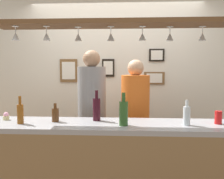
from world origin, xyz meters
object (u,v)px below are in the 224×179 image
at_px(bottle_champagne_green, 124,113).
at_px(bottle_wine_dark_red, 97,109).
at_px(person_left_grey_shirt, 92,108).
at_px(bottle_beer_amber_tall, 20,113).
at_px(drink_can, 218,117).
at_px(bottle_beer_brown_stubby, 55,114).
at_px(bottle_soda_clear, 187,115).
at_px(picture_frame_upper_small, 157,55).
at_px(picture_frame_caricature, 69,71).
at_px(picture_frame_lower_pair, 154,78).
at_px(cupcake, 6,116).
at_px(person_right_orange_shirt, 135,114).
at_px(picture_frame_crest, 108,68).

bearing_deg(bottle_champagne_green, bottle_wine_dark_red, 143.18).
distance_m(person_left_grey_shirt, bottle_beer_amber_tall, 0.95).
bearing_deg(person_left_grey_shirt, bottle_beer_amber_tall, -126.56).
height_order(person_left_grey_shirt, drink_can, person_left_grey_shirt).
distance_m(person_left_grey_shirt, drink_can, 1.44).
height_order(bottle_champagne_green, drink_can, bottle_champagne_green).
distance_m(bottle_beer_amber_tall, bottle_beer_brown_stubby, 0.32).
bearing_deg(bottle_beer_amber_tall, bottle_champagne_green, -0.97).
bearing_deg(bottle_soda_clear, bottle_beer_amber_tall, -178.81).
bearing_deg(drink_can, person_left_grey_shirt, 152.65).
bearing_deg(drink_can, bottle_beer_brown_stubby, 179.71).
bearing_deg(picture_frame_upper_small, bottle_wine_dark_red, -119.31).
height_order(picture_frame_caricature, picture_frame_lower_pair, picture_frame_caricature).
xyz_separation_m(bottle_wine_dark_red, drink_can, (1.15, -0.08, -0.06)).
distance_m(bottle_beer_brown_stubby, drink_can, 1.54).
bearing_deg(bottle_soda_clear, cupcake, 175.81).
relative_size(bottle_beer_amber_tall, bottle_soda_clear, 1.13).
bearing_deg(bottle_beer_amber_tall, bottle_wine_dark_red, 14.94).
relative_size(bottle_wine_dark_red, picture_frame_caricature, 0.88).
relative_size(person_right_orange_shirt, picture_frame_crest, 6.36).
bearing_deg(drink_can, bottle_wine_dark_red, 175.81).
bearing_deg(person_right_orange_shirt, bottle_wine_dark_red, -124.63).
bearing_deg(person_right_orange_shirt, picture_frame_upper_small, 65.43).
bearing_deg(bottle_beer_amber_tall, picture_frame_crest, 64.32).
distance_m(drink_can, cupcake, 2.06).
bearing_deg(bottle_wine_dark_red, person_left_grey_shirt, 102.65).
distance_m(bottle_champagne_green, picture_frame_caricature, 1.75).
height_order(bottle_champagne_green, picture_frame_lower_pair, picture_frame_lower_pair).
bearing_deg(picture_frame_caricature, bottle_soda_clear, -45.54).
bearing_deg(bottle_soda_clear, picture_frame_crest, 119.74).
bearing_deg(picture_frame_lower_pair, bottle_soda_clear, -84.20).
bearing_deg(picture_frame_upper_small, person_left_grey_shirt, -140.06).
bearing_deg(person_left_grey_shirt, bottle_beer_brown_stubby, -112.05).
distance_m(picture_frame_caricature, picture_frame_crest, 0.59).
bearing_deg(picture_frame_caricature, picture_frame_lower_pair, 0.00).
bearing_deg(picture_frame_caricature, bottle_wine_dark_red, -65.94).
height_order(bottle_champagne_green, cupcake, bottle_champagne_green).
bearing_deg(bottle_soda_clear, bottle_wine_dark_red, 169.68).
bearing_deg(picture_frame_caricature, cupcake, -104.23).
height_order(person_right_orange_shirt, drink_can, person_right_orange_shirt).
xyz_separation_m(picture_frame_upper_small, picture_frame_lower_pair, (-0.03, 0.00, -0.33)).
height_order(person_left_grey_shirt, bottle_wine_dark_red, person_left_grey_shirt).
bearing_deg(picture_frame_upper_small, drink_can, -72.93).
bearing_deg(person_left_grey_shirt, picture_frame_crest, 78.52).
bearing_deg(bottle_champagne_green, person_left_grey_shirt, 117.13).
relative_size(bottle_champagne_green, bottle_soda_clear, 1.30).
distance_m(person_right_orange_shirt, picture_frame_upper_small, 1.08).
relative_size(bottle_beer_amber_tall, bottle_champagne_green, 0.87).
bearing_deg(bottle_soda_clear, drink_can, 12.73).
bearing_deg(bottle_champagne_green, drink_can, 7.61).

